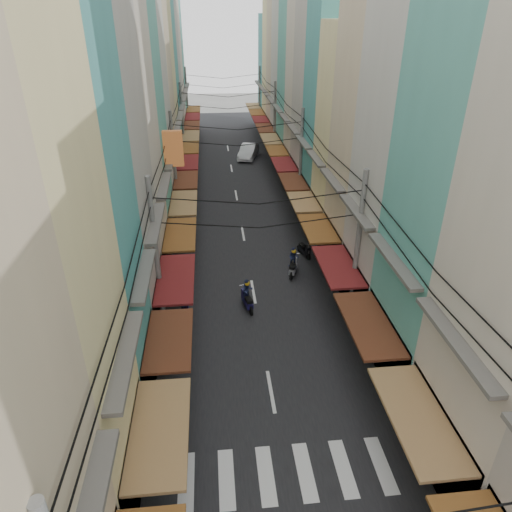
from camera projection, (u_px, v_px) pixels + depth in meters
ground at (265, 360)px, 21.46m from camera, size 160.00×160.00×0.00m
road at (238, 204)px, 38.99m from camera, size 10.00×80.00×0.02m
sidewalk_left at (161, 206)px, 38.40m from camera, size 3.00×80.00×0.06m
sidewalk_right at (312, 201)px, 39.56m from camera, size 3.00×80.00×0.06m
crosswalk at (286, 473)px, 16.19m from camera, size 7.55×2.40×0.01m
building_row_left at (121, 91)px, 30.65m from camera, size 7.80×67.67×23.70m
building_row_right at (350, 93)px, 32.13m from camera, size 7.80×68.98×22.59m
utility_poles at (241, 141)px, 31.50m from camera, size 10.20×66.13×8.20m
white_car at (248, 158)px, 51.13m from camera, size 5.74×3.53×1.89m
bicycle at (413, 361)px, 21.44m from camera, size 1.65×1.12×1.06m
moving_scooters at (254, 285)px, 26.32m from camera, size 8.02×8.43×1.85m
parked_scooters at (382, 402)px, 18.55m from camera, size 13.20×14.13×1.01m
pedestrians at (177, 328)px, 21.91m from camera, size 13.35×25.13×2.25m
market_umbrella at (483, 442)px, 14.82m from camera, size 2.30×2.30×2.42m
traffic_sign at (397, 328)px, 19.82m from camera, size 0.10×0.70×3.19m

